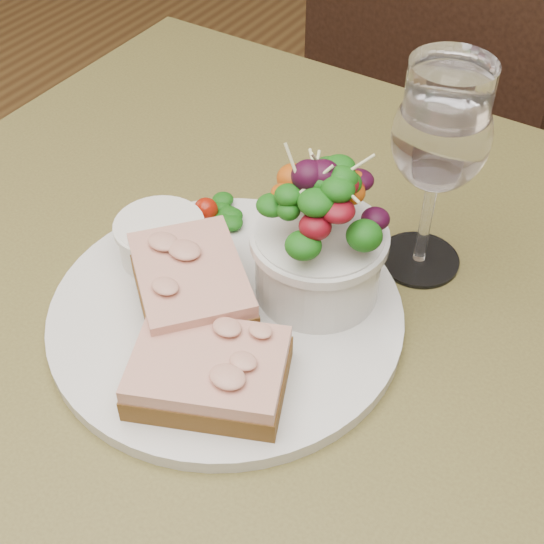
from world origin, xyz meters
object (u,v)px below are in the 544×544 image
Objects in this scene: sandwich_back at (191,282)px; wine_glass at (440,142)px; cafe_table at (258,404)px; dinner_plate at (226,314)px; salad_bowl at (319,234)px; ramekin at (161,238)px; sandwich_front at (209,372)px; chair_far at (451,219)px.

sandwich_back is 0.22m from wine_glass.
cafe_table is 2.84× the size of dinner_plate.
wine_glass is at bearing 59.09° from salad_bowl.
wine_glass reaches higher than sandwich_back.
dinner_plate is at bearing 60.91° from sandwich_back.
cafe_table is 11.45× the size of ramekin.
wine_glass reaches higher than sandwich_front.
chair_far is at bearing 93.30° from dinner_plate.
chair_far is 0.89m from dinner_plate.
salad_bowl reaches higher than sandwich_front.
ramekin reaches higher than dinner_plate.
ramekin is (-0.08, 0.02, 0.03)m from dinner_plate.
cafe_table is 0.17m from ramekin.
dinner_plate is 0.21m from wine_glass.
dinner_plate is 2.15× the size of sandwich_front.
sandwich_front is at bearing -83.69° from cafe_table.
cafe_table is at bearing -114.70° from salad_bowl.
chair_far reaches higher than sandwich_front.
chair_far is 0.97m from sandwich_front.
sandwich_back is at bearing -164.86° from cafe_table.
sandwich_back is (-0.06, 0.06, 0.01)m from sandwich_front.
sandwich_back is 1.95× the size of ramekin.
ramekin is at bearing -165.16° from salad_bowl.
salad_bowl is (0.02, 0.05, 0.17)m from cafe_table.
chair_far is 5.14× the size of wine_glass.
chair_far is 7.09× the size of salad_bowl.
wine_glass reaches higher than salad_bowl.
salad_bowl is 0.73× the size of wine_glass.
salad_bowl is at bearing 48.92° from dinner_plate.
salad_bowl is (0.08, 0.07, 0.04)m from sandwich_back.
ramekin is (-0.06, 0.03, -0.00)m from sandwich_back.
ramekin is at bearing 103.04° from chair_far.
wine_glass reaches higher than ramekin.
ramekin is 0.40× the size of wine_glass.
ramekin is (-0.11, 0.02, 0.13)m from cafe_table.
chair_far reaches higher than cafe_table.
cafe_table is at bearing 111.14° from chair_far.
wine_glass is at bearing 119.20° from chair_far.
wine_glass is at bearing 33.71° from ramekin.
wine_glass reaches higher than dinner_plate.
wine_glass reaches higher than cafe_table.
cafe_table is at bearing 56.18° from sandwich_back.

